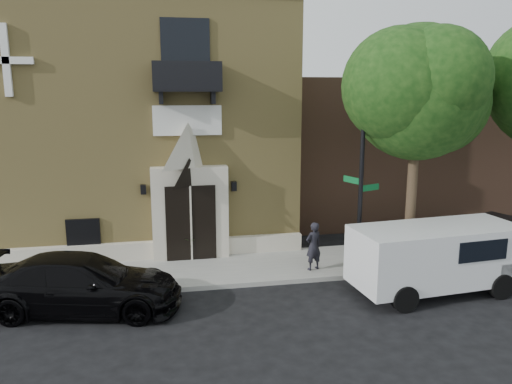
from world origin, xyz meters
TOP-DOWN VIEW (x-y plane):
  - ground at (0.00, 0.00)m, footprint 120.00×120.00m
  - sidewalk at (1.00, 1.50)m, footprint 42.00×3.00m
  - church at (-2.99, 7.95)m, footprint 12.20×11.01m
  - neighbour_building at (12.00, 9.00)m, footprint 18.00×8.00m
  - street_tree_left at (6.03, 0.35)m, footprint 4.97×4.38m
  - black_sedan at (-4.15, -0.74)m, footprint 5.63×3.10m
  - cargo_van at (6.07, -1.39)m, footprint 5.13×2.48m
  - street_sign at (4.15, 0.23)m, footprint 1.03×0.80m
  - fire_hydrant at (5.27, 0.35)m, footprint 0.49×0.40m
  - dumpster at (9.26, 0.91)m, footprint 2.37×1.86m
  - planter at (-1.09, 2.66)m, footprint 0.83×0.77m
  - pedestrian_near at (2.82, 0.73)m, footprint 0.67×0.55m

SIDE VIEW (x-z plane):
  - ground at x=0.00m, z-range 0.00..0.00m
  - sidewalk at x=1.00m, z-range 0.00..0.15m
  - planter at x=-1.09m, z-range 0.15..0.91m
  - fire_hydrant at x=5.27m, z-range 0.14..1.01m
  - black_sedan at x=-4.15m, z-range 0.00..1.55m
  - dumpster at x=9.26m, z-range 0.16..1.52m
  - pedestrian_near at x=2.82m, z-range 0.15..1.74m
  - cargo_van at x=6.07m, z-range 0.12..2.14m
  - street_sign at x=4.15m, z-range 0.17..5.47m
  - neighbour_building at x=12.00m, z-range 0.00..6.40m
  - church at x=-2.99m, z-range -0.02..9.28m
  - street_tree_left at x=6.03m, z-range 1.98..9.75m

